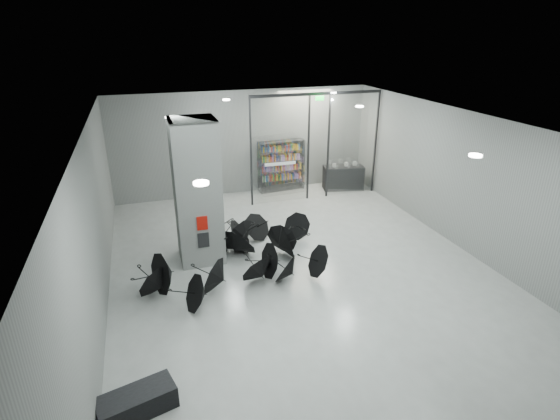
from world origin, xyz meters
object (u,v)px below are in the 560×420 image
object	(u,v)px
column	(197,192)
shop_counter	(343,178)
bench	(137,402)
bookshelf	(281,166)
umbrella_cluster	(239,256)

from	to	relation	value
column	shop_counter	bearing A→B (deg)	32.55
bench	shop_counter	world-z (taller)	shop_counter
column	bench	bearing A→B (deg)	-109.98
bookshelf	shop_counter	bearing A→B (deg)	-20.46
bookshelf	umbrella_cluster	size ratio (longest dim) A/B	0.37
shop_counter	bench	bearing A→B (deg)	-119.66
column	bench	distance (m)	5.79
column	bookshelf	world-z (taller)	column
bookshelf	umbrella_cluster	distance (m)	6.36
bench	bookshelf	bearing A→B (deg)	44.84
bench	shop_counter	size ratio (longest dim) A/B	0.81
column	umbrella_cluster	world-z (taller)	column
column	umbrella_cluster	bearing A→B (deg)	-41.19
column	umbrella_cluster	distance (m)	2.09
shop_counter	umbrella_cluster	bearing A→B (deg)	-126.13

